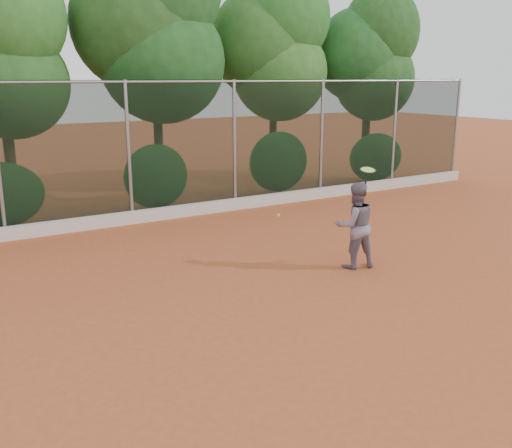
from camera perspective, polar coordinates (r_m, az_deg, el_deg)
ground at (r=8.85m, az=3.44°, el=-9.25°), size 80.00×80.00×0.00m
concrete_curb at (r=14.63m, az=-12.03°, el=0.68°), size 24.00×0.20×0.30m
tennis_player at (r=10.98m, az=9.87°, el=-0.14°), size 0.94×0.82×1.66m
chainlink_fence at (r=14.50m, az=-12.63°, el=7.40°), size 24.09×0.09×3.50m
foliage_backdrop at (r=16.16m, az=-17.48°, el=16.83°), size 23.70×3.63×7.55m
tennis_racket at (r=10.88m, az=11.09°, el=5.12°), size 0.41×0.41×0.56m
tennis_ball_in_flight at (r=9.63m, az=2.25°, el=0.87°), size 0.06×0.06×0.06m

